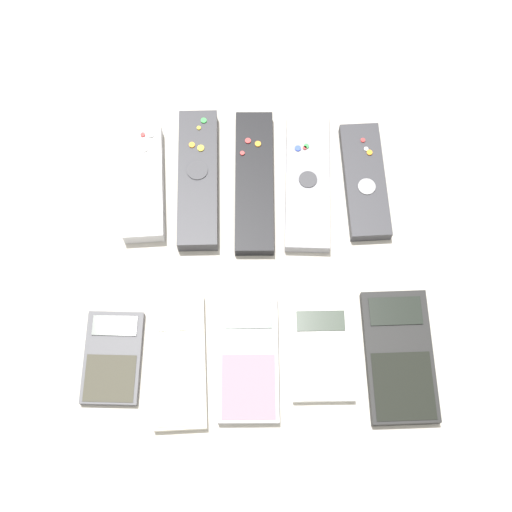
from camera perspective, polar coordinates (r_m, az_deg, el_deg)
ground_plane at (r=0.89m, az=0.03°, el=-1.59°), size 3.00×3.00×0.00m
remote_0 at (r=0.94m, az=-9.00°, el=5.76°), size 0.06×0.16×0.02m
remote_1 at (r=0.93m, az=-4.66°, el=6.17°), size 0.05×0.19×0.02m
remote_2 at (r=0.93m, az=-0.34°, el=5.96°), size 0.05×0.20×0.02m
remote_3 at (r=0.94m, az=4.14°, el=6.22°), size 0.07×0.20×0.02m
remote_4 at (r=0.94m, az=8.68°, el=5.96°), size 0.06×0.16×0.02m
calculator_0 at (r=0.87m, az=-11.39°, el=-7.97°), size 0.07×0.11×0.01m
calculator_1 at (r=0.86m, az=-6.13°, el=-8.39°), size 0.07×0.16×0.01m
calculator_2 at (r=0.86m, az=-0.61°, el=-8.19°), size 0.07×0.15×0.02m
calculator_3 at (r=0.86m, az=5.28°, el=-7.77°), size 0.07×0.11×0.01m
calculator_4 at (r=0.87m, az=11.38°, el=-7.87°), size 0.08×0.16×0.02m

